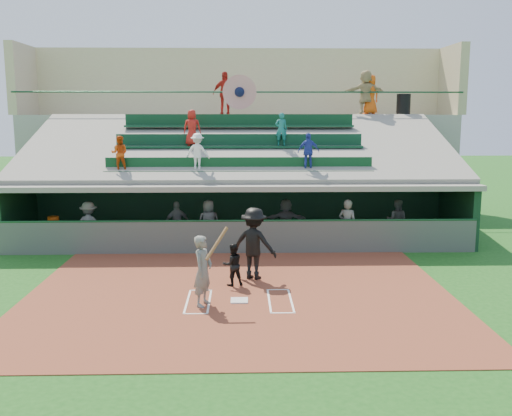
{
  "coord_description": "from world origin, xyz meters",
  "views": [
    {
      "loc": [
        0.06,
        -13.69,
        4.65
      ],
      "look_at": [
        0.51,
        3.5,
        1.8
      ],
      "focal_mm": 40.0,
      "sensor_mm": 36.0,
      "label": 1
    }
  ],
  "objects_px": {
    "catcher": "(233,265)",
    "water_cooler": "(54,222)",
    "home_plate": "(239,300)",
    "white_table": "(53,237)",
    "batter_at_plate": "(203,270)",
    "trash_bin": "(403,104)"
  },
  "relations": [
    {
      "from": "white_table",
      "to": "trash_bin",
      "type": "relative_size",
      "value": 0.85
    },
    {
      "from": "water_cooler",
      "to": "batter_at_plate",
      "type": "bearing_deg",
      "value": -48.17
    },
    {
      "from": "catcher",
      "to": "water_cooler",
      "type": "bearing_deg",
      "value": -54.52
    },
    {
      "from": "catcher",
      "to": "batter_at_plate",
      "type": "bearing_deg",
      "value": 48.98
    },
    {
      "from": "home_plate",
      "to": "batter_at_plate",
      "type": "bearing_deg",
      "value": -161.6
    },
    {
      "from": "white_table",
      "to": "water_cooler",
      "type": "height_order",
      "value": "water_cooler"
    },
    {
      "from": "water_cooler",
      "to": "trash_bin",
      "type": "bearing_deg",
      "value": 24.23
    },
    {
      "from": "catcher",
      "to": "water_cooler",
      "type": "height_order",
      "value": "catcher"
    },
    {
      "from": "water_cooler",
      "to": "white_table",
      "type": "bearing_deg",
      "value": -117.38
    },
    {
      "from": "home_plate",
      "to": "water_cooler",
      "type": "xyz_separation_m",
      "value": [
        -6.49,
        5.99,
        0.89
      ]
    },
    {
      "from": "white_table",
      "to": "trash_bin",
      "type": "xyz_separation_m",
      "value": [
        13.92,
        6.31,
        4.68
      ]
    },
    {
      "from": "batter_at_plate",
      "to": "water_cooler",
      "type": "height_order",
      "value": "batter_at_plate"
    },
    {
      "from": "home_plate",
      "to": "water_cooler",
      "type": "distance_m",
      "value": 8.88
    },
    {
      "from": "white_table",
      "to": "trash_bin",
      "type": "height_order",
      "value": "trash_bin"
    },
    {
      "from": "water_cooler",
      "to": "trash_bin",
      "type": "xyz_separation_m",
      "value": [
        13.89,
        6.25,
        4.14
      ]
    },
    {
      "from": "catcher",
      "to": "home_plate",
      "type": "bearing_deg",
      "value": 79.73
    },
    {
      "from": "home_plate",
      "to": "white_table",
      "type": "distance_m",
      "value": 8.82
    },
    {
      "from": "home_plate",
      "to": "batter_at_plate",
      "type": "relative_size",
      "value": 0.22
    },
    {
      "from": "catcher",
      "to": "white_table",
      "type": "height_order",
      "value": "catcher"
    },
    {
      "from": "trash_bin",
      "to": "home_plate",
      "type": "bearing_deg",
      "value": -121.15
    },
    {
      "from": "catcher",
      "to": "white_table",
      "type": "distance_m",
      "value": 7.83
    },
    {
      "from": "catcher",
      "to": "trash_bin",
      "type": "height_order",
      "value": "trash_bin"
    }
  ]
}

